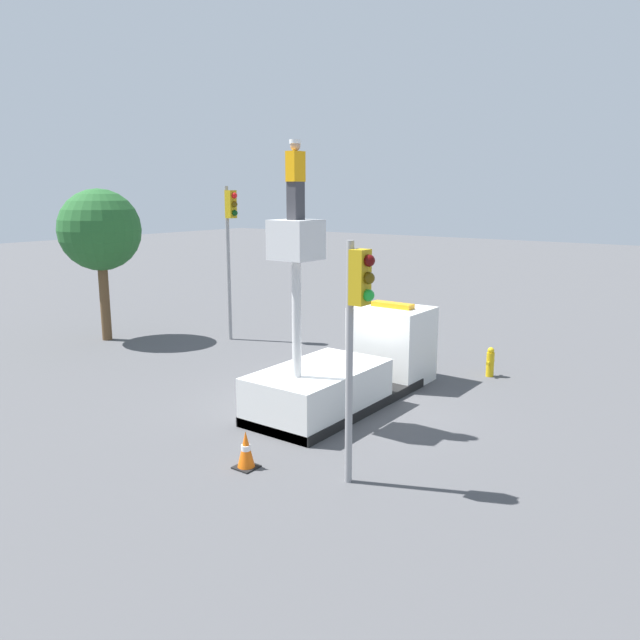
{
  "coord_description": "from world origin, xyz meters",
  "views": [
    {
      "loc": [
        -12.89,
        -8.85,
        5.48
      ],
      "look_at": [
        -2.65,
        -1.33,
        2.88
      ],
      "focal_mm": 35.0,
      "sensor_mm": 36.0,
      "label": 1
    }
  ],
  "objects_px": {
    "traffic_light_pole": "(357,315)",
    "tree_left_bg": "(100,231)",
    "traffic_light_across": "(230,233)",
    "worker": "(296,180)",
    "bucket_truck": "(351,367)",
    "traffic_cone_rear": "(246,450)",
    "fire_hydrant": "(490,362)"
  },
  "relations": [
    {
      "from": "worker",
      "to": "bucket_truck",
      "type": "bearing_deg",
      "value": 0.0
    },
    {
      "from": "tree_left_bg",
      "to": "bucket_truck",
      "type": "bearing_deg",
      "value": -91.66
    },
    {
      "from": "fire_hydrant",
      "to": "bucket_truck",
      "type": "bearing_deg",
      "value": 152.4
    },
    {
      "from": "traffic_cone_rear",
      "to": "traffic_light_across",
      "type": "bearing_deg",
      "value": 45.36
    },
    {
      "from": "bucket_truck",
      "to": "traffic_light_pole",
      "type": "distance_m",
      "value": 5.55
    },
    {
      "from": "worker",
      "to": "tree_left_bg",
      "type": "relative_size",
      "value": 0.31
    },
    {
      "from": "traffic_light_pole",
      "to": "traffic_cone_rear",
      "type": "height_order",
      "value": "traffic_light_pole"
    },
    {
      "from": "fire_hydrant",
      "to": "traffic_cone_rear",
      "type": "distance_m",
      "value": 9.26
    },
    {
      "from": "traffic_light_pole",
      "to": "worker",
      "type": "bearing_deg",
      "value": 57.5
    },
    {
      "from": "traffic_light_across",
      "to": "tree_left_bg",
      "type": "relative_size",
      "value": 1.01
    },
    {
      "from": "worker",
      "to": "traffic_light_pole",
      "type": "distance_m",
      "value": 4.15
    },
    {
      "from": "fire_hydrant",
      "to": "tree_left_bg",
      "type": "height_order",
      "value": "tree_left_bg"
    },
    {
      "from": "fire_hydrant",
      "to": "traffic_cone_rear",
      "type": "xyz_separation_m",
      "value": [
        -9.12,
        1.57,
        -0.07
      ]
    },
    {
      "from": "traffic_light_across",
      "to": "tree_left_bg",
      "type": "distance_m",
      "value": 4.79
    },
    {
      "from": "tree_left_bg",
      "to": "traffic_cone_rear",
      "type": "bearing_deg",
      "value": -113.42
    },
    {
      "from": "traffic_light_across",
      "to": "tree_left_bg",
      "type": "height_order",
      "value": "traffic_light_across"
    },
    {
      "from": "bucket_truck",
      "to": "traffic_cone_rear",
      "type": "xyz_separation_m",
      "value": [
        -4.86,
        -0.66,
        -0.53
      ]
    },
    {
      "from": "bucket_truck",
      "to": "tree_left_bg",
      "type": "height_order",
      "value": "tree_left_bg"
    },
    {
      "from": "traffic_light_pole",
      "to": "tree_left_bg",
      "type": "bearing_deg",
      "value": 72.45
    },
    {
      "from": "traffic_light_across",
      "to": "worker",
      "type": "bearing_deg",
      "value": -126.42
    },
    {
      "from": "worker",
      "to": "fire_hydrant",
      "type": "xyz_separation_m",
      "value": [
        6.61,
        -2.23,
        -5.32
      ]
    },
    {
      "from": "traffic_light_across",
      "to": "bucket_truck",
      "type": "bearing_deg",
      "value": -112.9
    },
    {
      "from": "tree_left_bg",
      "to": "traffic_light_across",
      "type": "bearing_deg",
      "value": -53.94
    },
    {
      "from": "bucket_truck",
      "to": "worker",
      "type": "relative_size",
      "value": 3.66
    },
    {
      "from": "traffic_light_pole",
      "to": "traffic_cone_rear",
      "type": "bearing_deg",
      "value": 108.39
    },
    {
      "from": "worker",
      "to": "fire_hydrant",
      "type": "relative_size",
      "value": 1.93
    },
    {
      "from": "traffic_light_pole",
      "to": "tree_left_bg",
      "type": "relative_size",
      "value": 0.82
    },
    {
      "from": "worker",
      "to": "traffic_cone_rear",
      "type": "bearing_deg",
      "value": -165.27
    },
    {
      "from": "bucket_truck",
      "to": "fire_hydrant",
      "type": "relative_size",
      "value": 7.06
    },
    {
      "from": "bucket_truck",
      "to": "fire_hydrant",
      "type": "xyz_separation_m",
      "value": [
        4.26,
        -2.23,
        -0.46
      ]
    },
    {
      "from": "tree_left_bg",
      "to": "traffic_light_pole",
      "type": "bearing_deg",
      "value": -107.55
    },
    {
      "from": "worker",
      "to": "traffic_light_across",
      "type": "bearing_deg",
      "value": 53.58
    }
  ]
}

